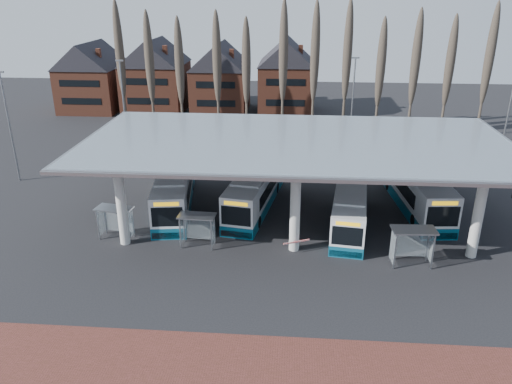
# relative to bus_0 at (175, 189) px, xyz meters

# --- Properties ---
(ground) EXTENTS (140.00, 140.00, 0.00)m
(ground) POSITION_rel_bus_0_xyz_m (9.88, -9.15, -1.56)
(ground) COLOR black
(ground) RESTS_ON ground
(station_canopy) EXTENTS (32.00, 16.00, 6.34)m
(station_canopy) POSITION_rel_bus_0_xyz_m (9.88, -1.15, 4.12)
(station_canopy) COLOR beige
(station_canopy) RESTS_ON ground
(poplar_row) EXTENTS (45.10, 1.10, 14.50)m
(poplar_row) POSITION_rel_bus_0_xyz_m (9.88, 23.85, 7.21)
(poplar_row) COLOR #473D33
(poplar_row) RESTS_ON ground
(townhouse_row) EXTENTS (36.80, 10.30, 12.25)m
(townhouse_row) POSITION_rel_bus_0_xyz_m (-5.87, 34.85, 4.38)
(townhouse_row) COLOR brown
(townhouse_row) RESTS_ON ground
(lamp_post_a) EXTENTS (0.80, 0.16, 10.17)m
(lamp_post_a) POSITION_rel_bus_0_xyz_m (-8.12, 12.85, 3.77)
(lamp_post_a) COLOR slate
(lamp_post_a) RESTS_ON ground
(lamp_post_b) EXTENTS (0.80, 0.16, 10.17)m
(lamp_post_b) POSITION_rel_bus_0_xyz_m (15.88, 16.85, 3.77)
(lamp_post_b) COLOR slate
(lamp_post_b) RESTS_ON ground
(lamp_post_c) EXTENTS (0.80, 0.16, 10.17)m
(lamp_post_c) POSITION_rel_bus_0_xyz_m (29.88, 10.85, 3.77)
(lamp_post_c) COLOR slate
(lamp_post_c) RESTS_ON ground
(lamp_post_d) EXTENTS (0.80, 0.16, 10.17)m
(lamp_post_d) POSITION_rel_bus_0_xyz_m (-16.12, 4.85, 3.77)
(lamp_post_d) COLOR slate
(lamp_post_d) RESTS_ON ground
(bus_0) EXTENTS (4.22, 12.17, 3.32)m
(bus_0) POSITION_rel_bus_0_xyz_m (0.00, 0.00, 0.00)
(bus_0) COLOR silver
(bus_0) RESTS_ON ground
(bus_1) EXTENTS (4.30, 11.94, 3.25)m
(bus_1) POSITION_rel_bus_0_xyz_m (6.62, 0.46, -0.03)
(bus_1) COLOR silver
(bus_1) RESTS_ON ground
(bus_2) EXTENTS (3.69, 11.07, 3.02)m
(bus_2) POSITION_rel_bus_0_xyz_m (14.07, -2.20, -0.14)
(bus_2) COLOR silver
(bus_2) RESTS_ON ground
(bus_3) EXTENTS (3.77, 12.54, 3.43)m
(bus_3) POSITION_rel_bus_0_xyz_m (19.78, 1.69, 0.05)
(bus_3) COLOR silver
(bus_3) RESTS_ON ground
(shelter_0) EXTENTS (2.76, 1.68, 2.40)m
(shelter_0) POSITION_rel_bus_0_xyz_m (-2.96, -5.81, 0.18)
(shelter_0) COLOR gray
(shelter_0) RESTS_ON ground
(shelter_1) EXTENTS (2.64, 1.43, 2.38)m
(shelter_1) POSITION_rel_bus_0_xyz_m (3.14, -6.54, 0.17)
(shelter_1) COLOR gray
(shelter_1) RESTS_ON ground
(shelter_2) EXTENTS (2.87, 1.54, 2.60)m
(shelter_2) POSITION_rel_bus_0_xyz_m (17.51, -8.00, 0.33)
(shelter_2) COLOR gray
(shelter_2) RESTS_ON ground
(barrier) EXTENTS (1.80, 0.92, 0.97)m
(barrier) POSITION_rel_bus_0_xyz_m (10.06, -7.01, -0.81)
(barrier) COLOR black
(barrier) RESTS_ON ground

